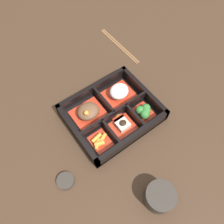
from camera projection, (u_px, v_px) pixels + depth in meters
ground_plane at (112, 116)px, 0.73m from camera, size 3.00×3.00×0.00m
bento_base at (112, 115)px, 0.73m from camera, size 0.28×0.24×0.01m
bento_rim at (113, 113)px, 0.71m from camera, size 0.28×0.24×0.05m
bowl_stew at (88, 112)px, 0.71m from camera, size 0.10×0.09×0.05m
bowl_rice at (119, 92)px, 0.74m from camera, size 0.10×0.09×0.05m
bowl_carrots at (100, 141)px, 0.67m from camera, size 0.06×0.07×0.02m
bowl_tofu at (123, 126)px, 0.69m from camera, size 0.07×0.07×0.03m
bowl_greens at (144, 111)px, 0.71m from camera, size 0.06×0.07×0.04m
bowl_pickles at (116, 115)px, 0.72m from camera, size 0.04×0.04×0.01m
tea_cup at (160, 197)px, 0.57m from camera, size 0.08×0.08×0.06m
chopsticks at (119, 45)px, 0.89m from camera, size 0.02×0.24×0.01m
sauce_dish at (65, 181)px, 0.62m from camera, size 0.05×0.05×0.01m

